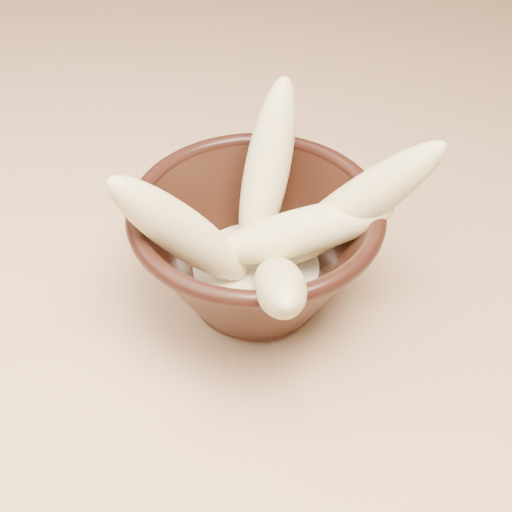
{
  "coord_description": "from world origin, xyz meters",
  "views": [
    {
      "loc": [
        0.16,
        -0.52,
        1.16
      ],
      "look_at": [
        0.17,
        -0.15,
        0.8
      ],
      "focal_mm": 50.0,
      "sensor_mm": 36.0,
      "label": 1
    }
  ],
  "objects": [
    {
      "name": "milk_puddle",
      "position": [
        0.17,
        -0.15,
        0.78
      ],
      "size": [
        0.1,
        0.1,
        0.01
      ],
      "primitive_type": "cylinder",
      "color": "beige",
      "rests_on": "bowl"
    },
    {
      "name": "table",
      "position": [
        0.0,
        0.0,
        0.67
      ],
      "size": [
        1.2,
        0.8,
        0.75
      ],
      "color": "tan",
      "rests_on": "ground"
    },
    {
      "name": "banana_front",
      "position": [
        0.18,
        -0.21,
        0.83
      ],
      "size": [
        0.03,
        0.14,
        0.11
      ],
      "primitive_type": "ellipsoid",
      "rotation": [
        0.92,
        0.0,
        -0.01
      ],
      "color": "#D0BD7B",
      "rests_on": "bowl"
    },
    {
      "name": "banana_across",
      "position": [
        0.2,
        -0.16,
        0.83
      ],
      "size": [
        0.14,
        0.04,
        0.08
      ],
      "primitive_type": "ellipsoid",
      "rotation": [
        1.23,
        0.0,
        1.53
      ],
      "color": "#D0BD7B",
      "rests_on": "bowl"
    },
    {
      "name": "bowl",
      "position": [
        0.17,
        -0.15,
        0.81
      ],
      "size": [
        0.18,
        0.18,
        0.1
      ],
      "rotation": [
        0.0,
        0.0,
        -0.19
      ],
      "color": "black",
      "rests_on": "table"
    },
    {
      "name": "banana_left",
      "position": [
        0.12,
        -0.17,
        0.84
      ],
      "size": [
        0.12,
        0.06,
        0.13
      ],
      "primitive_type": "ellipsoid",
      "rotation": [
        0.66,
        0.0,
        -1.27
      ],
      "color": "#D0BD7B",
      "rests_on": "bowl"
    },
    {
      "name": "banana_upright",
      "position": [
        0.18,
        -0.11,
        0.84
      ],
      "size": [
        0.07,
        0.1,
        0.13
      ],
      "primitive_type": "ellipsoid",
      "rotation": [
        0.56,
        0.0,
        2.74
      ],
      "color": "#D0BD7B",
      "rests_on": "bowl"
    },
    {
      "name": "banana_right",
      "position": [
        0.24,
        -0.15,
        0.84
      ],
      "size": [
        0.13,
        0.05,
        0.14
      ],
      "primitive_type": "ellipsoid",
      "rotation": [
        0.77,
        0.0,
        1.47
      ],
      "color": "#D0BD7B",
      "rests_on": "bowl"
    }
  ]
}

